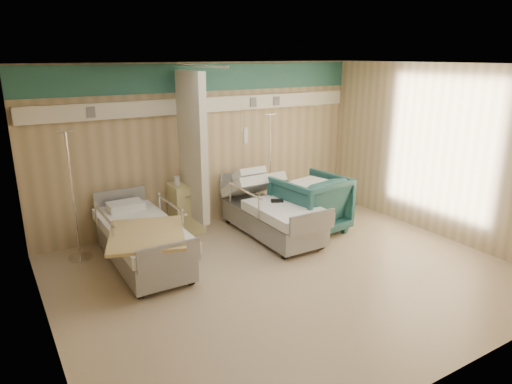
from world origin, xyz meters
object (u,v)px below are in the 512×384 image
(bed_right, at_px, (272,217))
(iv_stand_left, at_px, (78,234))
(bedside_cabinet, at_px, (186,208))
(iv_stand_right, at_px, (270,196))
(visitor_armchair, at_px, (310,204))
(bed_left, at_px, (143,245))

(bed_right, distance_m, iv_stand_left, 3.03)
(bedside_cabinet, distance_m, iv_stand_left, 1.81)
(iv_stand_right, bearing_deg, visitor_armchair, -81.68)
(bed_right, xyz_separation_m, bed_left, (-2.20, 0.00, 0.00))
(bed_right, height_order, bedside_cabinet, bedside_cabinet)
(bedside_cabinet, height_order, iv_stand_left, iv_stand_left)
(bed_left, relative_size, iv_stand_left, 1.13)
(bed_right, height_order, bed_left, same)
(bed_left, relative_size, bedside_cabinet, 2.54)
(bed_left, height_order, iv_stand_left, iv_stand_left)
(bed_left, height_order, bedside_cabinet, bedside_cabinet)
(bed_left, bearing_deg, iv_stand_right, 17.42)
(bed_right, relative_size, iv_stand_left, 1.13)
(bed_right, bearing_deg, bedside_cabinet, 141.95)
(bed_right, relative_size, bed_left, 1.00)
(bedside_cabinet, bearing_deg, bed_right, -38.05)
(bed_right, xyz_separation_m, visitor_armchair, (0.65, -0.18, 0.18))
(visitor_armchair, bearing_deg, bed_left, -9.53)
(bedside_cabinet, bearing_deg, visitor_armchair, -30.93)
(iv_stand_right, bearing_deg, bed_left, -162.58)
(bedside_cabinet, relative_size, visitor_armchair, 0.78)
(bed_left, bearing_deg, bedside_cabinet, 40.60)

